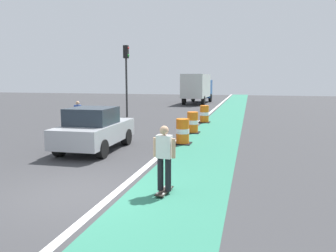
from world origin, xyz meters
name	(u,v)px	position (x,y,z in m)	size (l,w,h in m)	color
ground_plane	(77,194)	(0.00, 0.00, 0.00)	(100.00, 100.00, 0.00)	#38383A
bike_lane_strip	(219,128)	(2.40, 12.00, 0.00)	(2.50, 80.00, 0.01)	#2D755B
lane_divider_stripe	(193,127)	(0.90, 12.00, 0.01)	(0.20, 80.00, 0.01)	silver
skateboarder_on_lane	(164,157)	(2.08, 0.51, 0.91)	(0.57, 0.82, 1.69)	black
parked_sedan_nearest	(94,129)	(-1.81, 4.76, 0.83)	(1.97, 4.13, 1.70)	#9EA0A5
traffic_barrel_front	(183,132)	(1.28, 6.85, 0.53)	(0.73, 0.73, 1.09)	orange
traffic_barrel_mid	(193,123)	(1.21, 9.89, 0.53)	(0.73, 0.73, 1.09)	orange
traffic_barrel_back	(204,114)	(1.25, 14.13, 0.53)	(0.73, 0.73, 1.09)	orange
delivery_truck_down_block	(198,87)	(-1.67, 30.22, 1.85)	(2.53, 7.66, 3.23)	beige
traffic_light_corner	(126,68)	(-4.59, 15.79, 3.50)	(0.41, 0.32, 5.10)	#2D2D2D
pedestrian_crossing	(78,115)	(-4.82, 9.02, 0.86)	(0.34, 0.20, 1.61)	#33333D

